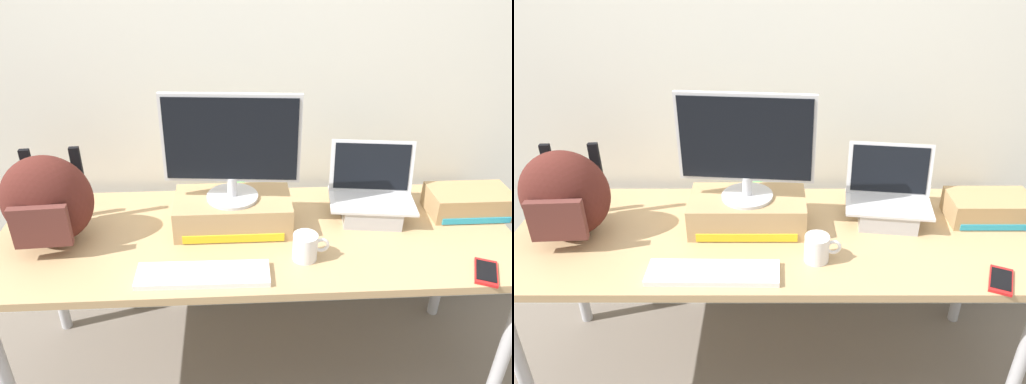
# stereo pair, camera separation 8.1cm
# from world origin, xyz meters

# --- Properties ---
(ground_plane) EXTENTS (20.00, 20.00, 0.00)m
(ground_plane) POSITION_xyz_m (0.00, 0.00, 0.00)
(ground_plane) COLOR #70665B
(back_wall) EXTENTS (7.00, 0.10, 2.60)m
(back_wall) POSITION_xyz_m (0.00, 0.45, 1.30)
(back_wall) COLOR silver
(back_wall) RESTS_ON ground
(desk) EXTENTS (1.95, 0.70, 0.71)m
(desk) POSITION_xyz_m (0.00, 0.00, 0.64)
(desk) COLOR tan
(desk) RESTS_ON ground
(toner_box_yellow) EXTENTS (0.44, 0.24, 0.13)m
(toner_box_yellow) POSITION_xyz_m (-0.09, 0.06, 0.77)
(toner_box_yellow) COLOR tan
(toner_box_yellow) RESTS_ON desk
(desktop_monitor) EXTENTS (0.50, 0.19, 0.41)m
(desktop_monitor) POSITION_xyz_m (-0.09, 0.06, 1.05)
(desktop_monitor) COLOR silver
(desktop_monitor) RESTS_ON toner_box_yellow
(open_laptop) EXTENTS (0.35, 0.25, 0.29)m
(open_laptop) POSITION_xyz_m (0.46, 0.10, 0.77)
(open_laptop) COLOR #ADADB2
(open_laptop) RESTS_ON desk
(external_keyboard) EXTENTS (0.45, 0.13, 0.02)m
(external_keyboard) POSITION_xyz_m (-0.19, -0.25, 0.72)
(external_keyboard) COLOR white
(external_keyboard) RESTS_ON desk
(messenger_backpack) EXTENTS (0.33, 0.29, 0.34)m
(messenger_backpack) POSITION_xyz_m (-0.74, 0.00, 0.88)
(messenger_backpack) COLOR #4C1E19
(messenger_backpack) RESTS_ON desk
(coffee_mug) EXTENTS (0.13, 0.09, 0.10)m
(coffee_mug) POSITION_xyz_m (0.16, -0.16, 0.76)
(coffee_mug) COLOR silver
(coffee_mug) RESTS_ON desk
(cell_phone) EXTENTS (0.12, 0.16, 0.01)m
(cell_phone) POSITION_xyz_m (0.76, -0.28, 0.72)
(cell_phone) COLOR red
(cell_phone) RESTS_ON desk
(plush_toy) EXTENTS (0.08, 0.08, 0.08)m
(plush_toy) POSITION_xyz_m (-0.05, 0.27, 0.75)
(plush_toy) COLOR #56B256
(plush_toy) RESTS_ON desk
(toner_box_cyan) EXTENTS (0.32, 0.18, 0.10)m
(toner_box_cyan) POSITION_xyz_m (0.86, 0.10, 0.76)
(toner_box_cyan) COLOR #A88456
(toner_box_cyan) RESTS_ON desk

